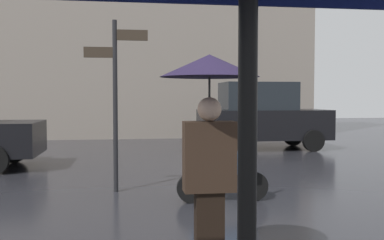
{
  "coord_description": "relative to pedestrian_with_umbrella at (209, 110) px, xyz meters",
  "views": [
    {
      "loc": [
        -0.3,
        -2.84,
        1.64
      ],
      "look_at": [
        0.85,
        4.88,
        1.24
      ],
      "focal_mm": 42.07,
      "sensor_mm": 36.0,
      "label": 1
    }
  ],
  "objects": [
    {
      "name": "pedestrian_with_umbrella",
      "position": [
        0.0,
        0.0,
        0.0
      ],
      "size": [
        0.9,
        0.9,
        2.02
      ],
      "rotation": [
        0.0,
        0.0,
        5.13
      ],
      "color": "black",
      "rests_on": "ground"
    },
    {
      "name": "parked_scooter",
      "position": [
        0.7,
        2.84,
        -0.97
      ],
      "size": [
        1.45,
        0.32,
        1.23
      ],
      "rotation": [
        0.0,
        0.0,
        0.18
      ],
      "color": "black",
      "rests_on": "ground"
    },
    {
      "name": "parked_car_right",
      "position": [
        3.48,
        9.62,
        -0.48
      ],
      "size": [
        4.0,
        1.84,
        2.09
      ],
      "rotation": [
        0.0,
        0.0,
        -0.05
      ],
      "color": "black",
      "rests_on": "ground"
    },
    {
      "name": "street_signpost",
      "position": [
        -0.91,
        3.85,
        0.26
      ],
      "size": [
        1.08,
        0.08,
        2.95
      ],
      "color": "black",
      "rests_on": "ground"
    }
  ]
}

